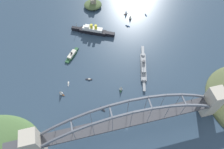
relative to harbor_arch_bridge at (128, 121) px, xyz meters
The scene contains 15 objects.
ground_plane 26.59m from the harbor_arch_bridge, behind, with size 1400.00×1400.00×0.00m, color #2D4256.
harbor_arch_bridge is the anchor object (origin of this frame).
ocean_liner 181.64m from the harbor_arch_bridge, 93.12° to the left, with size 72.00×39.69×18.46m.
naval_cruiser 103.73m from the harbor_arch_bridge, 59.49° to the left, with size 28.88×83.14×17.01m.
harbor_ferry_steamer 148.52m from the harbor_arch_bridge, 111.06° to the left, with size 25.15×30.36×7.61m.
fort_island_mid_harbor 253.29m from the harbor_arch_bridge, 89.20° to the left, with size 34.47×32.92×17.97m.
small_boat_0 49.19m from the harbor_arch_bridge, 126.10° to the left, with size 5.67×8.83×1.92m.
small_boat_1 95.18m from the harbor_arch_bridge, 111.71° to the left, with size 10.17×4.28×1.82m.
small_boat_2 225.21m from the harbor_arch_bridge, 74.37° to the left, with size 8.47×5.83×9.88m.
small_boat_3 61.69m from the harbor_arch_bridge, 82.53° to the left, with size 6.11×8.12×9.59m.
small_boat_4 211.92m from the harbor_arch_bridge, 72.20° to the left, with size 5.07×8.63×8.77m.
small_boat_5 192.41m from the harbor_arch_bridge, 73.56° to the left, with size 6.91×6.55×2.10m.
small_boat_6 109.58m from the harbor_arch_bridge, 127.34° to the left, with size 2.80×8.26×2.04m.
small_boat_7 105.68m from the harbor_arch_bridge, 137.35° to the left, with size 7.57×8.19×9.47m.
small_boat_8 227.08m from the harbor_arch_bridge, 64.77° to the left, with size 2.23×8.05×1.98m.
Camera 1 is at (-39.18, -80.84, 248.89)m, focal length 32.13 mm.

